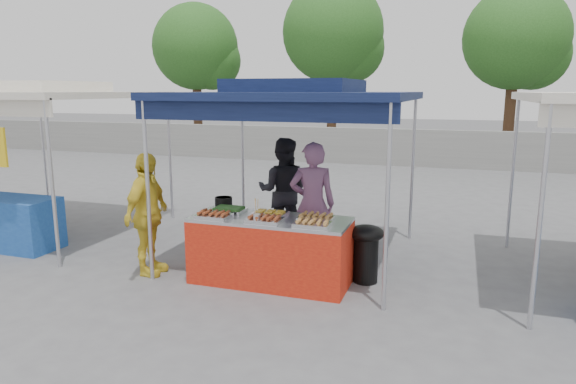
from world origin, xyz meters
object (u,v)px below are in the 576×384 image
(vendor_woman, at_px, (312,204))
(wok_burner, at_px, (366,248))
(helper_man, at_px, (283,191))
(vendor_table, at_px, (271,250))
(cooking_pot, at_px, (224,202))
(customer_person, at_px, (147,214))

(vendor_woman, bearing_deg, wok_burner, 136.35)
(vendor_woman, height_order, helper_man, vendor_woman)
(vendor_table, height_order, wok_burner, vendor_table)
(cooking_pot, xyz_separation_m, customer_person, (-0.83, -0.59, -0.10))
(wok_burner, xyz_separation_m, customer_person, (-2.80, -0.62, 0.37))
(vendor_table, relative_size, customer_person, 1.22)
(vendor_table, height_order, customer_person, customer_person)
(wok_burner, bearing_deg, helper_man, 123.03)
(cooking_pot, distance_m, customer_person, 1.02)
(vendor_woman, distance_m, customer_person, 2.23)
(wok_burner, bearing_deg, customer_person, 175.41)
(cooking_pot, bearing_deg, wok_burner, 0.84)
(cooking_pot, relative_size, helper_man, 0.14)
(cooking_pot, height_order, vendor_woman, vendor_woman)
(cooking_pot, relative_size, customer_person, 0.14)
(wok_burner, relative_size, vendor_woman, 0.43)
(vendor_table, bearing_deg, helper_man, 103.83)
(helper_man, bearing_deg, vendor_woman, 121.39)
(cooking_pot, height_order, wok_burner, cooking_pot)
(vendor_table, distance_m, customer_person, 1.71)
(vendor_table, xyz_separation_m, cooking_pot, (-0.82, 0.37, 0.49))
(vendor_woman, xyz_separation_m, customer_person, (-1.96, -1.05, -0.05))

